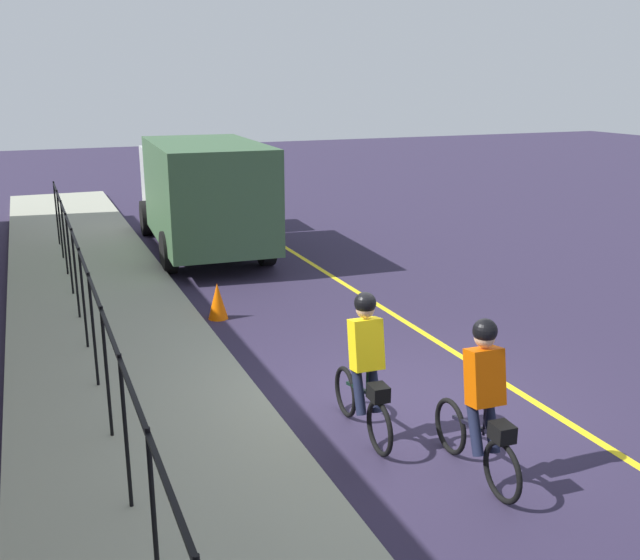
{
  "coord_description": "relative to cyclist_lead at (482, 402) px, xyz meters",
  "views": [
    {
      "loc": [
        -7.72,
        4.43,
        4.19
      ],
      "look_at": [
        2.73,
        0.11,
        1.0
      ],
      "focal_mm": 40.02,
      "sensor_mm": 36.0,
      "label": 1
    }
  ],
  "objects": [
    {
      "name": "lane_line_centre",
      "position": [
        2.01,
        -1.82,
        -0.91
      ],
      "size": [
        36.0,
        0.12,
        0.01
      ],
      "primitive_type": "cube",
      "color": "yellow",
      "rests_on": "ground"
    },
    {
      "name": "sidewalk",
      "position": [
        2.01,
        3.18,
        -0.84
      ],
      "size": [
        40.0,
        3.2,
        0.15
      ],
      "primitive_type": "cube",
      "color": "#979987",
      "rests_on": "ground"
    },
    {
      "name": "cyclist_lead",
      "position": [
        0.0,
        0.0,
        0.0
      ],
      "size": [
        1.71,
        0.38,
        1.83
      ],
      "rotation": [
        0.0,
        0.0,
        -0.05
      ],
      "color": "black",
      "rests_on": "ground"
    },
    {
      "name": "box_truck_background",
      "position": [
        11.6,
        0.23,
        0.64
      ],
      "size": [
        6.82,
        2.81,
        2.78
      ],
      "rotation": [
        0.0,
        0.0,
        -0.05
      ],
      "color": "#395B3A",
      "rests_on": "ground"
    },
    {
      "name": "ground_plane",
      "position": [
        2.01,
        -0.22,
        -0.91
      ],
      "size": [
        80.0,
        80.0,
        0.0
      ],
      "primitive_type": "plane",
      "color": "#2A233C"
    },
    {
      "name": "traffic_cone_near",
      "position": [
        6.34,
        1.23,
        -0.58
      ],
      "size": [
        0.36,
        0.36,
        0.67
      ],
      "primitive_type": "cone",
      "color": "#EF5B02",
      "rests_on": "ground"
    },
    {
      "name": "cyclist_follow",
      "position": [
        1.32,
        0.73,
        0.0
      ],
      "size": [
        1.71,
        0.38,
        1.83
      ],
      "rotation": [
        0.0,
        0.0,
        -0.05
      ],
      "color": "black",
      "rests_on": "ground"
    },
    {
      "name": "iron_fence",
      "position": [
        3.01,
        3.58,
        0.4
      ],
      "size": [
        20.32,
        0.04,
        1.6
      ],
      "color": "black",
      "rests_on": "sidewalk"
    }
  ]
}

